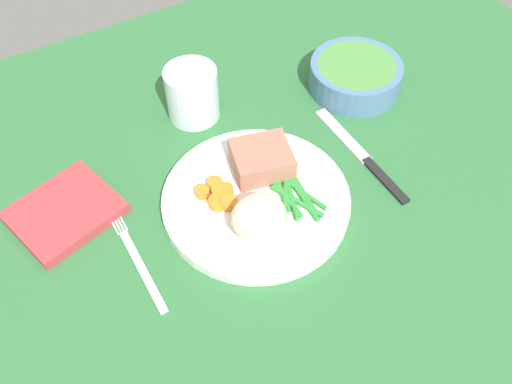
# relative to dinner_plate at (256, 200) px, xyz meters

# --- Properties ---
(dining_table) EXTENTS (1.20, 0.90, 0.02)m
(dining_table) POSITION_rel_dinner_plate_xyz_m (0.03, 0.03, -0.02)
(dining_table) COLOR #2D6B38
(dining_table) RESTS_ON ground
(dinner_plate) EXTENTS (0.25, 0.25, 0.02)m
(dinner_plate) POSITION_rel_dinner_plate_xyz_m (0.00, 0.00, 0.00)
(dinner_plate) COLOR white
(dinner_plate) RESTS_ON dining_table
(meat_portion) EXTENTS (0.09, 0.09, 0.04)m
(meat_portion) POSITION_rel_dinner_plate_xyz_m (0.03, 0.04, 0.03)
(meat_portion) COLOR #A86B56
(meat_portion) RESTS_ON dinner_plate
(mashed_potatoes) EXTENTS (0.07, 0.06, 0.05)m
(mashed_potatoes) POSITION_rel_dinner_plate_xyz_m (-0.02, -0.04, 0.03)
(mashed_potatoes) COLOR beige
(mashed_potatoes) RESTS_ON dinner_plate
(carrot_slices) EXTENTS (0.05, 0.06, 0.01)m
(carrot_slices) POSITION_rel_dinner_plate_xyz_m (-0.04, 0.02, 0.01)
(carrot_slices) COLOR orange
(carrot_slices) RESTS_ON dinner_plate
(green_beans) EXTENTS (0.06, 0.09, 0.01)m
(green_beans) POSITION_rel_dinner_plate_xyz_m (0.04, -0.03, 0.01)
(green_beans) COLOR #2D8C38
(green_beans) RESTS_ON dinner_plate
(fork) EXTENTS (0.01, 0.17, 0.00)m
(fork) POSITION_rel_dinner_plate_xyz_m (-0.17, -0.00, -0.01)
(fork) COLOR silver
(fork) RESTS_ON dining_table
(knife) EXTENTS (0.02, 0.20, 0.01)m
(knife) POSITION_rel_dinner_plate_xyz_m (0.17, -0.00, -0.01)
(knife) COLOR black
(knife) RESTS_ON dining_table
(water_glass) EXTENTS (0.08, 0.08, 0.08)m
(water_glass) POSITION_rel_dinner_plate_xyz_m (0.01, 0.20, 0.03)
(water_glass) COLOR silver
(water_glass) RESTS_ON dining_table
(salad_bowl) EXTENTS (0.14, 0.14, 0.05)m
(salad_bowl) POSITION_rel_dinner_plate_xyz_m (0.25, 0.13, 0.02)
(salad_bowl) COLOR #4C7299
(salad_bowl) RESTS_ON dining_table
(napkin) EXTENTS (0.15, 0.14, 0.02)m
(napkin) POSITION_rel_dinner_plate_xyz_m (-0.23, 0.11, -0.00)
(napkin) COLOR #B2383D
(napkin) RESTS_ON dining_table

